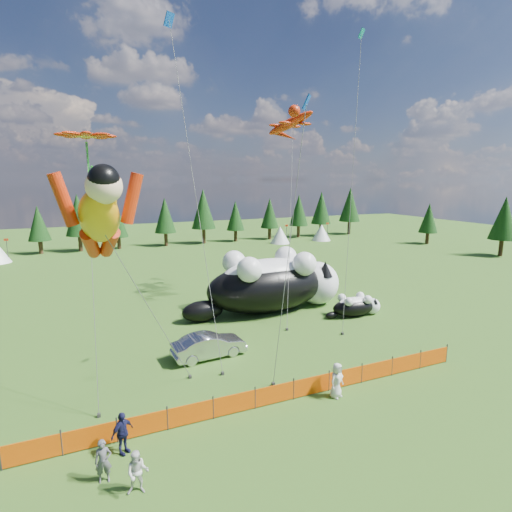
{
  "coord_description": "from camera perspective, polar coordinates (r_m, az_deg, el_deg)",
  "views": [
    {
      "loc": [
        -7.6,
        -18.34,
        10.36
      ],
      "look_at": [
        2.08,
        4.0,
        5.69
      ],
      "focal_mm": 28.0,
      "sensor_mm": 36.0,
      "label": 1
    }
  ],
  "objects": [
    {
      "name": "spectator_b",
      "position": [
        15.62,
        -16.57,
        -27.52
      ],
      "size": [
        0.84,
        0.62,
        1.54
      ],
      "primitive_type": "imported",
      "rotation": [
        0.0,
        0.0,
        -0.26
      ],
      "color": "silver",
      "rests_on": "ground"
    },
    {
      "name": "ground",
      "position": [
        22.39,
        -0.85,
        -16.71
      ],
      "size": [
        160.0,
        160.0,
        0.0
      ],
      "primitive_type": "plane",
      "color": "#133C0A",
      "rests_on": "ground"
    },
    {
      "name": "cat_small",
      "position": [
        31.96,
        14.12,
        -6.88
      ],
      "size": [
        4.71,
        1.91,
        1.7
      ],
      "rotation": [
        0.0,
        0.0,
        -0.08
      ],
      "color": "black",
      "rests_on": "ground"
    },
    {
      "name": "cat_large",
      "position": [
        31.89,
        2.59,
        -3.78
      ],
      "size": [
        13.49,
        5.08,
        4.87
      ],
      "rotation": [
        0.0,
        0.0,
        0.04
      ],
      "color": "black",
      "rests_on": "ground"
    },
    {
      "name": "car",
      "position": [
        24.32,
        -6.73,
        -12.57
      ],
      "size": [
        4.5,
        1.9,
        1.44
      ],
      "primitive_type": "imported",
      "rotation": [
        0.0,
        0.0,
        1.66
      ],
      "color": "silver",
      "rests_on": "ground"
    },
    {
      "name": "tree_line",
      "position": [
        64.11,
        -16.55,
        4.71
      ],
      "size": [
        90.0,
        4.0,
        8.0
      ],
      "primitive_type": null,
      "color": "black",
      "rests_on": "ground"
    },
    {
      "name": "safety_fence",
      "position": [
        19.75,
        2.69,
        -19.1
      ],
      "size": [
        22.06,
        0.06,
        1.1
      ],
      "color": "#262626",
      "rests_on": "ground"
    },
    {
      "name": "flower_kite",
      "position": [
        20.67,
        -23.1,
        15.11
      ],
      "size": [
        2.98,
        4.67,
        12.61
      ],
      "color": "#B72509",
      "rests_on": "ground"
    },
    {
      "name": "diamond_kite_b",
      "position": [
        32.86,
        14.66,
        25.93
      ],
      "size": [
        4.36,
        4.81,
        21.65
      ],
      "color": "#0B887E",
      "rests_on": "ground"
    },
    {
      "name": "superhero_kite",
      "position": [
        15.67,
        -21.45,
        5.09
      ],
      "size": [
        6.38,
        6.29,
        11.85
      ],
      "color": "orange",
      "rests_on": "ground"
    },
    {
      "name": "spectator_a",
      "position": [
        16.4,
        -20.99,
        -25.68
      ],
      "size": [
        0.6,
        0.43,
        1.57
      ],
      "primitive_type": "imported",
      "rotation": [
        0.0,
        0.0,
        -0.09
      ],
      "color": "#4F4F53",
      "rests_on": "ground"
    },
    {
      "name": "diamond_kite_a",
      "position": [
        26.27,
        -11.97,
        28.36
      ],
      "size": [
        1.55,
        6.14,
        20.38
      ],
      "color": "blue",
      "rests_on": "ground"
    },
    {
      "name": "spectator_c",
      "position": [
        17.41,
        -18.55,
        -22.87
      ],
      "size": [
        1.11,
        0.98,
        1.7
      ],
      "primitive_type": "imported",
      "rotation": [
        0.0,
        0.0,
        0.6
      ],
      "color": "#16173C",
      "rests_on": "ground"
    },
    {
      "name": "spectator_e",
      "position": [
        20.48,
        11.45,
        -17.01
      ],
      "size": [
        0.98,
        0.8,
        1.73
      ],
      "primitive_type": "imported",
      "rotation": [
        0.0,
        0.0,
        0.34
      ],
      "color": "silver",
      "rests_on": "ground"
    },
    {
      "name": "gecko_kite",
      "position": [
        36.05,
        4.92,
        18.36
      ],
      "size": [
        7.53,
        11.82,
        17.59
      ],
      "color": "#B72509",
      "rests_on": "ground"
    },
    {
      "name": "diamond_kite_c",
      "position": [
        19.61,
        6.95,
        18.84
      ],
      "size": [
        1.96,
        0.87,
        14.57
      ],
      "color": "blue",
      "rests_on": "ground"
    },
    {
      "name": "festival_tents",
      "position": [
        61.88,
        -5.68,
        2.47
      ],
      "size": [
        50.0,
        3.2,
        2.8
      ],
      "primitive_type": null,
      "color": "white",
      "rests_on": "ground"
    }
  ]
}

